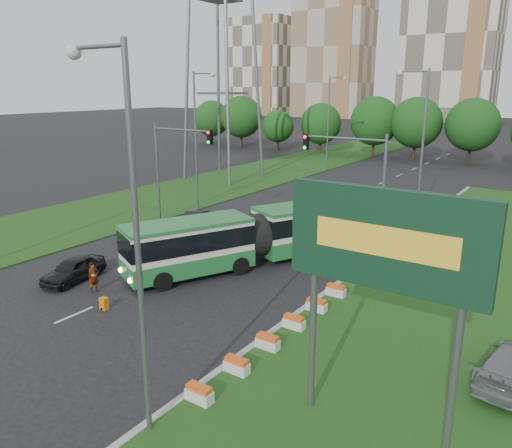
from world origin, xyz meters
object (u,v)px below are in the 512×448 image
Objects in this scene: traffic_mast_left at (172,158)px; car_left_near at (73,269)px; car_left_far at (194,220)px; pedestrian at (94,277)px; articulated_bus at (260,234)px; shopping_trolley at (104,304)px; billboard at (385,251)px; traffic_mast_median at (359,175)px.

car_left_near is at bearing -73.57° from traffic_mast_left.
car_left_far is (-1.62, 12.25, -0.03)m from car_left_near.
car_left_far is 13.24m from pedestrian.
car_left_far is 2.34× the size of pedestrian.
traffic_mast_left is at bearing -171.69° from articulated_bus.
shopping_trolley is at bearing -59.51° from traffic_mast_left.
traffic_mast_left reaches higher than shopping_trolley.
billboard reaches higher than shopping_trolley.
traffic_mast_median is 1.99× the size of car_left_near.
car_left_near is 1.02× the size of car_left_far.
articulated_bus is at bearing 136.00° from billboard.
traffic_mast_median is at bearing 3.77° from traffic_mast_left.
car_left_near is 2.33m from pedestrian.
pedestrian is (-4.60, -9.30, -0.93)m from articulated_bus.
car_left_near is 2.38× the size of pedestrian.
billboard is at bearing -89.54° from pedestrian.
traffic_mast_median reaches higher than car_left_near.
traffic_mast_left is 4.73× the size of pedestrian.
pedestrian is (-9.28, -13.56, -4.50)m from traffic_mast_median.
traffic_mast_left reaches higher than pedestrian.
traffic_mast_left is (-15.16, -1.00, 0.00)m from traffic_mast_median.
traffic_mast_left reaches higher than car_left_far.
billboard is 20.02m from car_left_near.
traffic_mast_left is at bearing 118.22° from shopping_trolley.
pedestrian reaches higher than car_left_near.
articulated_bus reaches higher than car_left_far.
traffic_mast_left is at bearing 146.45° from billboard.
car_left_far is at bearing -176.01° from traffic_mast_median.
billboard is at bearing -42.09° from car_left_far.
car_left_near is at bearing -131.31° from traffic_mast_median.
billboard is at bearing -16.73° from car_left_near.
shopping_trolley is (-2.38, -10.47, -1.47)m from articulated_bus.
car_left_near is at bearing 158.50° from shopping_trolley.
articulated_bus is 10.42× the size of pedestrian.
articulated_bus is at bearing -17.56° from pedestrian.
traffic_mast_median reaches higher than shopping_trolley.
shopping_trolley is at bearing -72.06° from car_left_far.
traffic_mast_left is at bearing 98.17° from car_left_near.
pedestrian is at bearing -64.93° from traffic_mast_left.
traffic_mast_median is (-7.47, 16.00, -0.81)m from billboard.
shopping_trolley is at bearing -27.48° from car_left_near.
articulated_bus is 4.38× the size of car_left_near.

